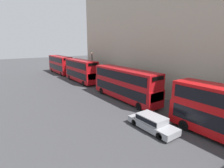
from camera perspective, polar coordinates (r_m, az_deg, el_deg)
The scene contains 5 objects.
bus_second_in_queue at distance 23.79m, azimuth 4.23°, elevation 0.37°, with size 2.59×11.43×4.31m.
bus_third_in_queue at distance 35.36m, azimuth -10.07°, elevation 4.55°, with size 2.59×10.03×4.41m.
bus_trailing at distance 46.75m, azimuth -16.56°, elevation 6.31°, with size 2.59×10.83×4.40m.
car_hatchback at distance 16.53m, azimuth 12.96°, elevation -12.07°, with size 1.80×4.72×1.33m.
street_lamp at distance 34.49m, azimuth -6.50°, elevation 6.62°, with size 0.44×0.44×5.95m.
Camera 1 is at (-13.10, 1.78, 7.71)m, focal length 28.00 mm.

